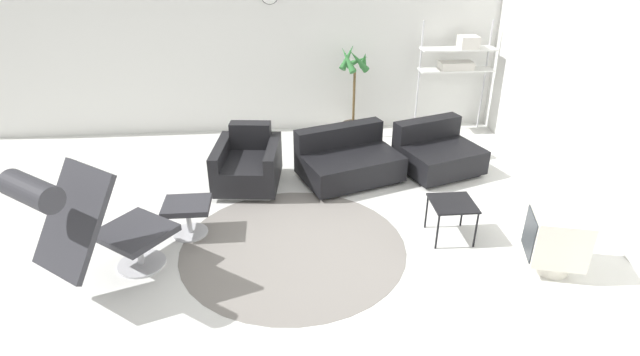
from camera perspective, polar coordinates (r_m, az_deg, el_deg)
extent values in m
plane|color=silver|center=(5.07, -0.69, -7.22)|extent=(12.00, 12.00, 0.00)
cube|color=silver|center=(7.45, -2.65, 15.85)|extent=(12.00, 0.06, 2.80)
cube|color=silver|center=(5.50, 32.24, 7.58)|extent=(0.06, 12.00, 2.80)
cylinder|color=slate|center=(4.99, -3.07, -7.84)|extent=(2.22, 2.22, 0.01)
cylinder|color=#BCBCC1|center=(5.03, -19.68, -9.19)|extent=(0.62, 0.62, 0.02)
cylinder|color=#BCBCC1|center=(4.94, -19.97, -7.66)|extent=(0.06, 0.06, 0.31)
cube|color=#2D2D33|center=(4.84, -20.33, -5.77)|extent=(0.81, 0.80, 0.06)
cube|color=#2D2D33|center=(4.41, -26.35, -4.30)|extent=(0.79, 0.78, 0.77)
cylinder|color=#2D2D33|center=(4.15, -30.14, -1.29)|extent=(0.55, 0.49, 0.21)
cylinder|color=#BCBCC1|center=(5.35, -14.58, -6.05)|extent=(0.36, 0.36, 0.02)
cylinder|color=#BCBCC1|center=(5.27, -14.77, -4.67)|extent=(0.05, 0.05, 0.28)
cube|color=#2D2D33|center=(5.18, -15.00, -3.06)|extent=(0.46, 0.39, 0.06)
cube|color=silver|center=(6.12, -8.12, -0.64)|extent=(0.68, 0.78, 0.06)
cube|color=black|center=(6.04, -8.23, 0.87)|extent=(0.59, 0.93, 0.30)
cube|color=black|center=(6.23, -7.93, 4.88)|extent=(0.52, 0.24, 0.32)
cube|color=black|center=(5.96, -5.36, 1.61)|extent=(0.22, 0.88, 0.48)
cube|color=black|center=(6.06, -11.17, 1.66)|extent=(0.22, 0.88, 0.48)
cube|color=black|center=(6.23, 3.36, 0.04)|extent=(1.21, 0.99, 0.05)
cube|color=black|center=(6.15, 3.40, 1.49)|extent=(1.36, 1.15, 0.30)
cube|color=black|center=(6.28, 2.20, 4.90)|extent=(1.16, 0.57, 0.26)
cube|color=black|center=(6.60, 13.28, 0.95)|extent=(1.01, 0.92, 0.05)
cube|color=black|center=(6.52, 13.44, 2.33)|extent=(1.14, 1.07, 0.30)
cube|color=black|center=(6.64, 12.15, 5.55)|extent=(0.94, 0.49, 0.26)
cube|color=black|center=(5.10, 14.94, -2.80)|extent=(0.42, 0.42, 0.02)
cylinder|color=black|center=(4.98, 13.27, -6.03)|extent=(0.02, 0.02, 0.38)
cylinder|color=black|center=(5.11, 17.39, -5.71)|extent=(0.02, 0.02, 0.38)
cylinder|color=black|center=(5.29, 12.07, -3.78)|extent=(0.02, 0.02, 0.38)
cylinder|color=black|center=(5.41, 15.97, -3.53)|extent=(0.02, 0.02, 0.38)
cylinder|color=beige|center=(5.12, 24.84, -8.82)|extent=(0.33, 0.33, 0.13)
cube|color=beige|center=(4.96, 25.50, -6.05)|extent=(0.56, 0.54, 0.45)
cube|color=#282D33|center=(4.90, 22.81, -5.91)|extent=(0.11, 0.37, 0.39)
cylinder|color=silver|center=(7.45, 3.77, 5.48)|extent=(0.35, 0.35, 0.22)
cylinder|color=#382819|center=(7.41, 3.80, 6.21)|extent=(0.32, 0.32, 0.02)
cylinder|color=brown|center=(7.27, 3.90, 9.27)|extent=(0.04, 0.04, 0.81)
cone|color=#2D6B33|center=(7.14, 5.07, 13.30)|extent=(0.12, 0.33, 0.32)
cone|color=#2D6B33|center=(7.28, 4.26, 13.18)|extent=(0.35, 0.21, 0.23)
cone|color=#2D6B33|center=(7.20, 3.20, 13.65)|extent=(0.30, 0.30, 0.36)
cone|color=#2D6B33|center=(7.05, 3.18, 13.33)|extent=(0.25, 0.34, 0.35)
cone|color=#2D6B33|center=(7.01, 4.41, 13.22)|extent=(0.34, 0.17, 0.35)
cylinder|color=#BCBCC1|center=(7.66, 11.23, 11.21)|extent=(0.03, 0.03, 1.63)
cylinder|color=#BCBCC1|center=(8.00, 18.32, 11.03)|extent=(0.03, 0.03, 1.63)
cube|color=white|center=(7.67, 15.25, 11.85)|extent=(1.07, 0.28, 0.02)
cube|color=white|center=(7.60, 15.54, 14.03)|extent=(1.07, 0.28, 0.02)
cube|color=beige|center=(7.64, 15.27, 12.31)|extent=(0.48, 0.24, 0.11)
cube|color=silver|center=(7.62, 16.60, 14.67)|extent=(0.27, 0.24, 0.17)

